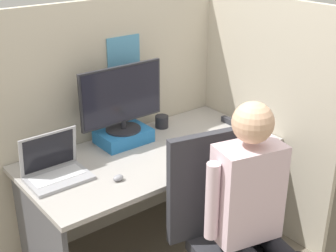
{
  "coord_description": "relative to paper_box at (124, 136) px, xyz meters",
  "views": [
    {
      "loc": [
        -1.55,
        -1.76,
        2.07
      ],
      "look_at": [
        -0.02,
        0.19,
        0.98
      ],
      "focal_mm": 50.0,
      "sensor_mm": 36.0,
      "label": 1
    }
  ],
  "objects": [
    {
      "name": "cubicle_panel_back",
      "position": [
        0.06,
        0.19,
        0.04
      ],
      "size": [
        2.13,
        0.05,
        1.64
      ],
      "color": "#B7AD99",
      "rests_on": "ground"
    },
    {
      "name": "cubicle_panel_right",
      "position": [
        0.9,
        -0.31,
        0.04
      ],
      "size": [
        0.04,
        1.43,
        1.64
      ],
      "color": "#B7AD99",
      "rests_on": "ground"
    },
    {
      "name": "desk",
      "position": [
        0.06,
        -0.23,
        -0.21
      ],
      "size": [
        1.63,
        0.78,
        0.73
      ],
      "color": "#9E9993",
      "rests_on": "ground"
    },
    {
      "name": "paper_box",
      "position": [
        0.0,
        0.0,
        0.0
      ],
      "size": [
        0.34,
        0.24,
        0.09
      ],
      "color": "#236BAD",
      "rests_on": "desk"
    },
    {
      "name": "monitor",
      "position": [
        0.0,
        0.0,
        0.26
      ],
      "size": [
        0.59,
        0.23,
        0.43
      ],
      "color": "#232328",
      "rests_on": "paper_box"
    },
    {
      "name": "laptop",
      "position": [
        -0.56,
        -0.16,
        0.01
      ],
      "size": [
        0.34,
        0.25,
        0.26
      ],
      "color": "#99999E",
      "rests_on": "desk"
    },
    {
      "name": "mouse",
      "position": [
        -0.3,
        -0.41,
        -0.03
      ],
      "size": [
        0.06,
        0.04,
        0.04
      ],
      "color": "gray",
      "rests_on": "desk"
    },
    {
      "name": "stapler",
      "position": [
        0.77,
        -0.2,
        -0.02
      ],
      "size": [
        0.04,
        0.12,
        0.04
      ],
      "color": "#2D2D33",
      "rests_on": "desk"
    },
    {
      "name": "carrot_toy",
      "position": [
        0.26,
        -0.52,
        -0.02
      ],
      "size": [
        0.04,
        0.16,
        0.04
      ],
      "color": "orange",
      "rests_on": "desk"
    },
    {
      "name": "office_chair",
      "position": [
        0.06,
        -0.91,
        -0.25
      ],
      "size": [
        0.55,
        0.61,
        1.06
      ],
      "color": "#2D2D33",
      "rests_on": "ground"
    },
    {
      "name": "person",
      "position": [
        0.09,
        -1.07,
        -0.02
      ],
      "size": [
        0.47,
        0.44,
        1.3
      ],
      "color": "black",
      "rests_on": "ground"
    },
    {
      "name": "coffee_mug",
      "position": [
        0.35,
        0.04,
        -0.0
      ],
      "size": [
        0.09,
        0.09,
        0.09
      ],
      "color": "#232328",
      "rests_on": "desk"
    }
  ]
}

